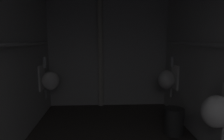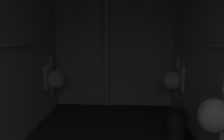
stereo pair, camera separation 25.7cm
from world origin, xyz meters
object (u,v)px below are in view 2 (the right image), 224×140
(urinal_left_mid, at_px, (55,79))
(urinal_right_mid, at_px, (216,114))
(waste_bin, at_px, (176,124))
(urinal_right_far, at_px, (173,80))
(standpipe_back_wall, at_px, (106,50))

(urinal_left_mid, distance_m, urinal_right_mid, 2.67)
(urinal_left_mid, xyz_separation_m, urinal_right_mid, (2.14, -1.60, 0.00))
(urinal_left_mid, bearing_deg, waste_bin, -20.87)
(urinal_left_mid, bearing_deg, urinal_right_mid, -36.79)
(urinal_left_mid, relative_size, urinal_right_far, 1.00)
(urinal_right_mid, xyz_separation_m, waste_bin, (-0.13, 0.83, -0.49))
(standpipe_back_wall, xyz_separation_m, waste_bin, (1.10, -1.24, -0.98))
(urinal_left_mid, xyz_separation_m, urinal_right_far, (2.14, -0.04, 0.00))
(urinal_right_far, relative_size, standpipe_back_wall, 0.33)
(urinal_right_far, xyz_separation_m, waste_bin, (-0.13, -0.73, -0.49))
(waste_bin, bearing_deg, urinal_left_mid, 159.13)
(urinal_left_mid, distance_m, waste_bin, 2.20)
(standpipe_back_wall, bearing_deg, urinal_left_mid, -152.72)
(urinal_left_mid, distance_m, standpipe_back_wall, 1.14)
(urinal_right_mid, height_order, standpipe_back_wall, standpipe_back_wall)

